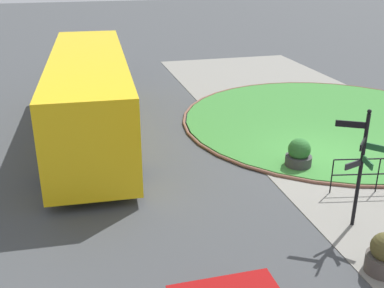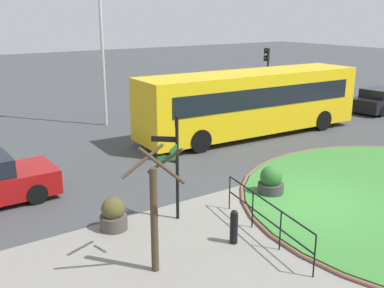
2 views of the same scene
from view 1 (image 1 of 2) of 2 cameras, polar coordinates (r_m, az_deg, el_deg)
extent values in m
plane|color=#3D3F42|center=(15.79, 15.76, -1.69)|extent=(120.00, 120.00, 0.00)
cube|color=gray|center=(16.78, 21.30, -0.94)|extent=(32.00, 8.27, 0.02)
cylinder|color=#387A33|center=(19.37, 16.51, 2.85)|extent=(11.47, 11.47, 0.10)
torus|color=brown|center=(19.37, 16.51, 2.87)|extent=(11.78, 11.78, 0.11)
cylinder|color=black|center=(11.58, 20.17, -3.30)|extent=(0.09, 0.09, 2.92)
sphere|color=black|center=(11.05, 21.20, 3.80)|extent=(0.10, 0.10, 0.10)
cube|color=black|center=(11.11, 19.06, 2.34)|extent=(0.35, 0.59, 0.15)
cube|color=black|center=(10.90, 20.47, 0.10)|extent=(0.52, 0.47, 0.15)
cube|color=#195128|center=(11.25, 22.25, -0.50)|extent=(0.46, 0.40, 0.15)
cube|color=#195128|center=(11.17, 21.00, -2.19)|extent=(0.52, 0.14, 0.15)
cube|color=black|center=(11.24, 19.38, -2.46)|extent=(0.20, 0.51, 0.15)
cylinder|color=black|center=(13.34, 16.97, -3.93)|extent=(0.04, 0.04, 1.04)
cylinder|color=black|center=(13.85, 22.10, -3.66)|extent=(0.04, 0.04, 1.04)
cube|color=yellow|center=(16.99, -12.54, 6.20)|extent=(11.40, 3.16, 2.73)
cube|color=black|center=(16.97, -17.01, 7.08)|extent=(9.91, 0.56, 0.88)
cube|color=black|center=(16.91, -8.26, 7.77)|extent=(9.91, 0.56, 0.88)
cube|color=black|center=(22.46, -12.58, 10.42)|extent=(0.13, 2.09, 1.10)
cube|color=black|center=(22.28, -12.80, 12.95)|extent=(0.10, 1.40, 0.28)
cylinder|color=black|center=(20.83, -15.52, 5.61)|extent=(1.01, 0.35, 1.00)
cylinder|color=black|center=(20.79, -9.04, 6.12)|extent=(1.01, 0.35, 1.00)
cylinder|color=black|center=(14.05, -16.93, -2.65)|extent=(1.01, 0.35, 1.00)
cylinder|color=black|center=(13.99, -7.35, -1.92)|extent=(1.01, 0.35, 1.00)
cube|color=#EAEACC|center=(8.85, 6.79, -17.15)|extent=(0.02, 0.20, 0.12)
cube|color=black|center=(26.83, -12.69, 9.59)|extent=(4.05, 2.07, 0.73)
cube|color=black|center=(26.55, -12.76, 10.82)|extent=(2.04, 1.71, 0.50)
cube|color=#EAEACC|center=(28.70, -14.27, 10.33)|extent=(0.03, 0.20, 0.12)
cube|color=#EAEACC|center=(28.80, -12.13, 10.56)|extent=(0.03, 0.20, 0.12)
cylinder|color=black|center=(27.99, -14.63, 9.47)|extent=(0.65, 0.27, 0.64)
cylinder|color=black|center=(28.15, -11.31, 9.83)|extent=(0.65, 0.27, 0.64)
cylinder|color=black|center=(25.62, -14.11, 8.37)|extent=(0.65, 0.27, 0.64)
cylinder|color=black|center=(25.80, -10.50, 8.77)|extent=(0.65, 0.27, 0.64)
cylinder|color=#47423D|center=(10.75, 22.62, -13.57)|extent=(0.74, 0.74, 0.41)
cylinder|color=#383838|center=(14.81, 13.05, -2.18)|extent=(0.83, 0.83, 0.41)
sphere|color=#286028|center=(14.64, 13.20, -0.64)|extent=(0.70, 0.70, 0.70)
camera|label=2|loc=(16.39, 68.61, 6.34)|focal=42.32mm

